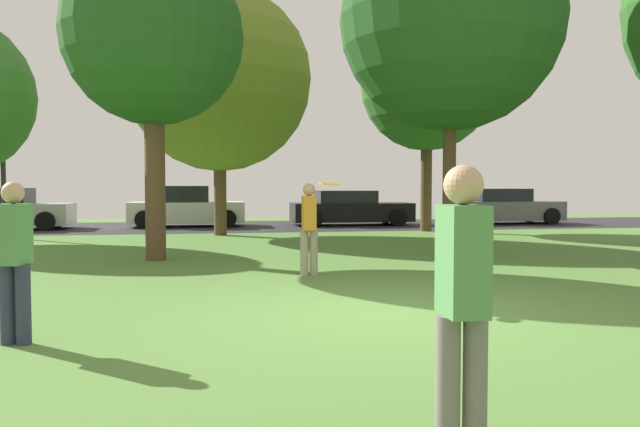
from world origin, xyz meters
The scene contains 15 objects.
ground_plane centered at (0.00, 0.00, 0.00)m, with size 44.00×44.00×0.00m, color #547F38.
road_strip centered at (0.00, 16.00, 0.00)m, with size 44.00×6.40×0.01m, color #28282B.
maple_tree_near centered at (-3.22, 5.99, 4.53)m, with size 3.63×3.63×6.38m.
maple_tree_far centered at (4.90, 12.63, 4.80)m, with size 4.34×4.34×6.99m.
birch_tree_lone centered at (3.32, 6.55, 5.30)m, with size 5.07×5.07×7.84m.
oak_tree_left centered at (-1.82, 12.09, 4.70)m, with size 5.55×5.55×7.48m.
person_thrower centered at (-0.71, -3.93, 0.92)m, with size 0.30×0.33×1.67m.
person_catcher centered at (-0.45, 3.35, 0.86)m, with size 0.30×0.33×1.57m.
person_bystander centered at (-3.97, -0.76, 0.87)m, with size 0.30×0.36×1.58m.
frisbee_disc centered at (-0.53, 1.05, 1.56)m, with size 0.32×0.32×0.04m.
parked_car_silver centered at (-9.09, 15.71, 0.65)m, with size 4.35×1.96×1.42m.
parked_car_white centered at (-3.01, 16.24, 0.67)m, with size 4.09×2.07×1.48m.
parked_car_black centered at (3.07, 15.95, 0.61)m, with size 4.48×2.00×1.31m.
parked_car_grey centered at (9.15, 15.76, 0.63)m, with size 4.30×1.99×1.37m.
street_lamp_post centered at (-7.99, 12.20, 2.25)m, with size 0.14×0.14×4.50m, color #2D2D33.
Camera 1 is at (-2.09, -7.24, 1.56)m, focal length 35.38 mm.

